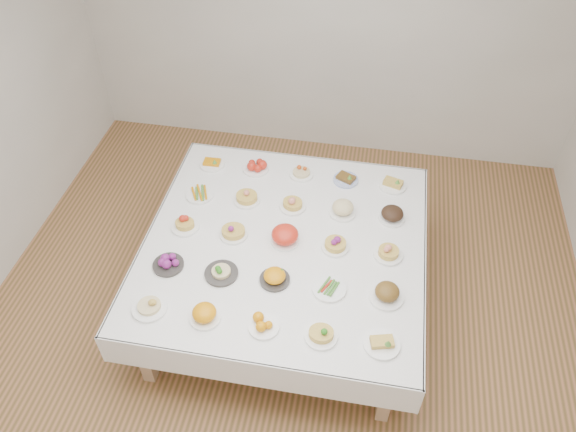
% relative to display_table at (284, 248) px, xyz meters
% --- Properties ---
extents(room_envelope, '(5.02, 5.02, 2.81)m').
position_rel_display_table_xyz_m(room_envelope, '(0.02, -0.24, 1.15)').
color(room_envelope, '#A76B45').
rests_on(room_envelope, ground).
extents(display_table, '(2.12, 2.12, 0.75)m').
position_rel_display_table_xyz_m(display_table, '(0.00, 0.00, 0.00)').
color(display_table, white).
rests_on(display_table, ground).
extents(dish_0, '(0.24, 0.24, 0.14)m').
position_rel_display_table_xyz_m(dish_0, '(-0.78, -0.77, 0.13)').
color(dish_0, white).
rests_on(dish_0, display_table).
extents(dish_1, '(0.20, 0.20, 0.12)m').
position_rel_display_table_xyz_m(dish_1, '(-0.39, -0.78, 0.13)').
color(dish_1, white).
rests_on(dish_1, display_table).
extents(dish_2, '(0.20, 0.20, 0.09)m').
position_rel_display_table_xyz_m(dish_2, '(0.01, -0.78, 0.11)').
color(dish_2, white).
rests_on(dish_2, display_table).
extents(dish_3, '(0.21, 0.21, 0.13)m').
position_rel_display_table_xyz_m(dish_3, '(0.39, -0.79, 0.13)').
color(dish_3, white).
rests_on(dish_3, display_table).
extents(dish_4, '(0.23, 0.23, 0.10)m').
position_rel_display_table_xyz_m(dish_4, '(0.78, -0.78, 0.11)').
color(dish_4, white).
rests_on(dish_4, display_table).
extents(dish_5, '(0.22, 0.22, 0.10)m').
position_rel_display_table_xyz_m(dish_5, '(-0.79, -0.39, 0.11)').
color(dish_5, '#2F2C29').
rests_on(dish_5, display_table).
extents(dish_6, '(0.24, 0.24, 0.12)m').
position_rel_display_table_xyz_m(dish_6, '(-0.39, -0.39, 0.12)').
color(dish_6, '#2F2C29').
rests_on(dish_6, display_table).
extents(dish_7, '(0.22, 0.22, 0.13)m').
position_rel_display_table_xyz_m(dish_7, '(0.00, -0.38, 0.13)').
color(dish_7, '#2F2C29').
rests_on(dish_7, display_table).
extents(dish_8, '(0.24, 0.24, 0.05)m').
position_rel_display_table_xyz_m(dish_8, '(0.39, -0.39, 0.09)').
color(dish_8, white).
rests_on(dish_8, display_table).
extents(dish_9, '(0.23, 0.23, 0.13)m').
position_rel_display_table_xyz_m(dish_9, '(0.79, -0.39, 0.13)').
color(dish_9, white).
rests_on(dish_9, display_table).
extents(dish_10, '(0.21, 0.21, 0.13)m').
position_rel_display_table_xyz_m(dish_10, '(-0.78, 0.01, 0.13)').
color(dish_10, white).
rests_on(dish_10, display_table).
extents(dish_11, '(0.21, 0.21, 0.14)m').
position_rel_display_table_xyz_m(dish_11, '(-0.39, -0.00, 0.13)').
color(dish_11, white).
rests_on(dish_11, display_table).
extents(dish_12, '(0.21, 0.21, 0.14)m').
position_rel_display_table_xyz_m(dish_12, '(0.00, 0.00, 0.14)').
color(dish_12, white).
rests_on(dish_12, display_table).
extents(dish_13, '(0.20, 0.20, 0.12)m').
position_rel_display_table_xyz_m(dish_13, '(0.38, 0.01, 0.12)').
color(dish_13, white).
rests_on(dish_13, display_table).
extents(dish_14, '(0.21, 0.21, 0.13)m').
position_rel_display_table_xyz_m(dish_14, '(0.78, -0.00, 0.13)').
color(dish_14, white).
rests_on(dish_14, display_table).
extents(dish_15, '(0.24, 0.22, 0.05)m').
position_rel_display_table_xyz_m(dish_15, '(-0.78, 0.38, 0.09)').
color(dish_15, white).
rests_on(dish_15, display_table).
extents(dish_16, '(0.21, 0.21, 0.13)m').
position_rel_display_table_xyz_m(dish_16, '(-0.38, 0.39, 0.13)').
color(dish_16, white).
rests_on(dish_16, display_table).
extents(dish_17, '(0.21, 0.21, 0.12)m').
position_rel_display_table_xyz_m(dish_17, '(-0.00, 0.38, 0.12)').
color(dish_17, white).
rests_on(dish_17, display_table).
extents(dish_18, '(0.21, 0.21, 0.12)m').
position_rel_display_table_xyz_m(dish_18, '(0.40, 0.38, 0.12)').
color(dish_18, white).
rests_on(dish_18, display_table).
extents(dish_19, '(0.20, 0.20, 0.13)m').
position_rel_display_table_xyz_m(dish_19, '(0.78, 0.39, 0.13)').
color(dish_19, white).
rests_on(dish_19, display_table).
extents(dish_20, '(0.22, 0.22, 0.09)m').
position_rel_display_table_xyz_m(dish_20, '(-0.79, 0.78, 0.10)').
color(dish_20, white).
rests_on(dish_20, display_table).
extents(dish_21, '(0.22, 0.22, 0.11)m').
position_rel_display_table_xyz_m(dish_21, '(-0.40, 0.79, 0.12)').
color(dish_21, white).
rests_on(dish_21, display_table).
extents(dish_22, '(0.20, 0.20, 0.10)m').
position_rel_display_table_xyz_m(dish_22, '(0.00, 0.79, 0.11)').
color(dish_22, white).
rests_on(dish_22, display_table).
extents(dish_23, '(0.21, 0.21, 0.09)m').
position_rel_display_table_xyz_m(dish_23, '(0.38, 0.78, 0.10)').
color(dish_23, '#4C66B2').
rests_on(dish_23, display_table).
extents(dish_24, '(0.22, 0.22, 0.09)m').
position_rel_display_table_xyz_m(dish_24, '(0.77, 0.78, 0.11)').
color(dish_24, white).
rests_on(dish_24, display_table).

